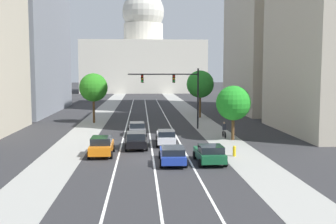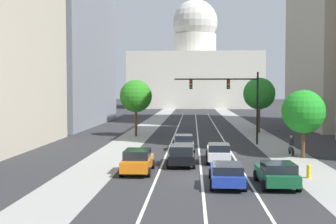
# 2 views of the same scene
# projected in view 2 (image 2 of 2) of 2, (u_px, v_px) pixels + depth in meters

# --- Properties ---
(ground_plane) EXTENTS (400.00, 400.00, 0.00)m
(ground_plane) POSITION_uv_depth(u_px,v_px,m) (197.00, 126.00, 66.17)
(ground_plane) COLOR #2B2B2D
(sidewalk_left) EXTENTS (3.68, 130.00, 0.01)m
(sidewalk_left) POSITION_uv_depth(u_px,v_px,m) (145.00, 128.00, 61.64)
(sidewalk_left) COLOR gray
(sidewalk_left) RESTS_ON ground
(sidewalk_right) EXTENTS (3.68, 130.00, 0.01)m
(sidewalk_right) POSITION_uv_depth(u_px,v_px,m) (250.00, 129.00, 60.74)
(sidewalk_right) COLOR gray
(sidewalk_right) RESTS_ON ground
(lane_stripe_left) EXTENTS (0.16, 90.00, 0.01)m
(lane_stripe_left) POSITION_uv_depth(u_px,v_px,m) (174.00, 136.00, 51.39)
(lane_stripe_left) COLOR white
(lane_stripe_left) RESTS_ON ground
(lane_stripe_center) EXTENTS (0.16, 90.00, 0.01)m
(lane_stripe_center) POSITION_uv_depth(u_px,v_px,m) (198.00, 136.00, 51.22)
(lane_stripe_center) COLOR white
(lane_stripe_center) RESTS_ON ground
(lane_stripe_right) EXTENTS (0.16, 90.00, 0.01)m
(lane_stripe_right) POSITION_uv_depth(u_px,v_px,m) (221.00, 136.00, 51.05)
(lane_stripe_right) COLOR white
(lane_stripe_right) RESTS_ON ground
(office_tower_far_left) EXTENTS (22.65, 30.80, 31.80)m
(office_tower_far_left) POSITION_uv_depth(u_px,v_px,m) (31.00, 26.00, 67.74)
(office_tower_far_left) COLOR gray
(office_tower_far_left) RESTS_ON ground
(capitol_building) EXTENTS (41.35, 26.52, 36.05)m
(capitol_building) POSITION_uv_depth(u_px,v_px,m) (195.00, 71.00, 137.60)
(capitol_building) COLOR beige
(capitol_building) RESTS_ON ground
(car_green) EXTENTS (2.17, 4.27, 1.47)m
(car_green) POSITION_uv_depth(u_px,v_px,m) (277.00, 173.00, 24.45)
(car_green) COLOR #14512D
(car_green) RESTS_ON ground
(car_blue) EXTENTS (2.13, 4.84, 1.38)m
(car_blue) POSITION_uv_depth(u_px,v_px,m) (227.00, 173.00, 24.72)
(car_blue) COLOR #1E389E
(car_blue) RESTS_ON ground
(car_white) EXTENTS (2.01, 4.72, 1.51)m
(car_white) POSITION_uv_depth(u_px,v_px,m) (218.00, 152.00, 32.87)
(car_white) COLOR silver
(car_white) RESTS_ON ground
(car_black) EXTENTS (2.12, 4.56, 1.51)m
(car_black) POSITION_uv_depth(u_px,v_px,m) (181.00, 155.00, 31.43)
(car_black) COLOR black
(car_black) RESTS_ON ground
(car_gray) EXTENTS (2.13, 4.53, 1.46)m
(car_gray) POSITION_uv_depth(u_px,v_px,m) (184.00, 142.00, 39.13)
(car_gray) COLOR slate
(car_gray) RESTS_ON ground
(car_orange) EXTENTS (2.02, 4.39, 1.59)m
(car_orange) POSITION_uv_depth(u_px,v_px,m) (138.00, 161.00, 28.52)
(car_orange) COLOR orange
(car_orange) RESTS_ON ground
(traffic_signal_mast) EXTENTS (8.65, 0.39, 7.47)m
(traffic_signal_mast) POSITION_uv_depth(u_px,v_px,m) (232.00, 94.00, 43.33)
(traffic_signal_mast) COLOR black
(traffic_signal_mast) RESTS_ON ground
(fire_hydrant) EXTENTS (0.26, 0.35, 0.91)m
(fire_hydrant) POSITION_uv_depth(u_px,v_px,m) (309.00, 171.00, 26.73)
(fire_hydrant) COLOR yellow
(fire_hydrant) RESTS_ON ground
(cyclist) EXTENTS (0.37, 1.70, 1.72)m
(cyclist) POSITION_uv_depth(u_px,v_px,m) (291.00, 145.00, 36.20)
(cyclist) COLOR black
(cyclist) RESTS_ON ground
(street_tree_mid_right) EXTENTS (4.20, 4.20, 7.26)m
(street_tree_mid_right) POSITION_uv_depth(u_px,v_px,m) (259.00, 94.00, 55.36)
(street_tree_mid_right) COLOR #51381E
(street_tree_mid_right) RESTS_ON ground
(street_tree_near_left) EXTENTS (3.90, 3.90, 6.85)m
(street_tree_near_left) POSITION_uv_depth(u_px,v_px,m) (136.00, 96.00, 50.81)
(street_tree_near_left) COLOR #51381E
(street_tree_near_left) RESTS_ON ground
(street_tree_near_right) EXTENTS (3.58, 3.58, 5.64)m
(street_tree_near_right) POSITION_uv_depth(u_px,v_px,m) (304.00, 112.00, 34.54)
(street_tree_near_right) COLOR #51381E
(street_tree_near_right) RESTS_ON ground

